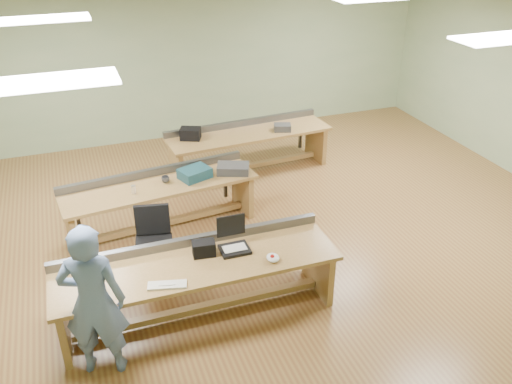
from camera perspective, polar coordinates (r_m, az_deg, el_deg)
The scene contains 21 objects.
floor at distance 8.20m, azimuth 0.08°, elevation -3.89°, with size 10.00×10.00×0.00m, color olive.
ceiling at distance 7.06m, azimuth 0.10°, elevation 17.14°, with size 10.00×10.00×0.00m, color silver.
wall_back at distance 11.15m, azimuth -7.14°, elevation 13.26°, with size 10.00×0.04×3.00m, color #9BAD83.
wall_front at distance 4.50m, azimuth 18.29°, elevation -13.29°, with size 10.00×0.04×3.00m, color #9BAD83.
fluor_panels at distance 7.06m, azimuth 0.10°, elevation 16.90°, with size 6.20×3.50×0.03m.
workbench_front at distance 6.37m, azimuth -6.17°, elevation -8.64°, with size 3.26×0.89×0.86m.
workbench_mid at distance 8.07m, azimuth -10.05°, elevation -0.34°, with size 2.90×1.06×0.86m.
workbench_back at distance 9.73m, azimuth -0.77°, elevation 5.31°, with size 2.98×0.98×0.86m.
person at distance 5.69m, azimuth -16.75°, elevation -11.00°, with size 0.65×0.42×1.77m, color #6A80AD.
laptop_base at distance 6.39m, azimuth -2.26°, elevation -6.06°, with size 0.34×0.28×0.04m, color black.
laptop_screen at distance 6.36m, azimuth -2.66°, elevation -3.54°, with size 0.34×0.02×0.27m, color black.
keyboard at distance 5.94m, azimuth -9.33°, elevation -9.65°, with size 0.42×0.14×0.02m, color beige.
trackball_mouse at distance 6.22m, azimuth 1.79°, elevation -6.92°, with size 0.15×0.17×0.07m, color white.
camera_bag at distance 6.31m, azimuth -5.52°, elevation -5.93°, with size 0.26×0.17×0.18m, color black.
task_chair at distance 7.15m, azimuth -10.59°, elevation -6.38°, with size 0.63×0.63×0.98m.
parts_bin_teal at distance 8.03m, azimuth -6.46°, elevation 1.97°, with size 0.43×0.32×0.15m, color #163C48.
parts_bin_grey at distance 8.16m, azimuth -2.43°, elevation 2.47°, with size 0.47×0.30×0.13m, color #343436.
mug at distance 7.98m, azimuth -9.51°, elevation 1.32°, with size 0.12×0.12×0.09m, color #343436.
drinks_can at distance 7.76m, azimuth -12.76°, elevation 0.26°, with size 0.07×0.07×0.12m, color silver.
storage_box_back at distance 9.39m, azimuth -6.92°, elevation 6.12°, with size 0.34×0.24×0.19m, color black.
tray_back at distance 9.70m, azimuth 2.80°, elevation 6.80°, with size 0.29×0.22×0.12m, color #343436.
Camera 1 is at (-2.37, -6.50, 4.39)m, focal length 38.00 mm.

